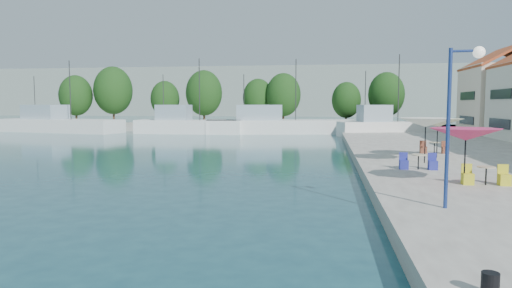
% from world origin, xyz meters
% --- Properties ---
extents(quay_far, '(90.00, 16.00, 0.60)m').
position_xyz_m(quay_far, '(-8.00, 67.00, 0.30)').
color(quay_far, gray).
rests_on(quay_far, ground).
extents(hill_west, '(180.00, 40.00, 16.00)m').
position_xyz_m(hill_west, '(-30.00, 160.00, 8.00)').
color(hill_west, gray).
rests_on(hill_west, ground).
extents(hill_east, '(140.00, 40.00, 12.00)m').
position_xyz_m(hill_east, '(40.00, 180.00, 6.00)').
color(hill_east, gray).
rests_on(hill_east, ground).
extents(building_06, '(9.00, 8.80, 10.20)m').
position_xyz_m(building_06, '(24.00, 51.00, 5.50)').
color(building_06, beige).
rests_on(building_06, quay_right).
extents(trawler_01, '(18.68, 8.25, 10.20)m').
position_xyz_m(trawler_01, '(-32.71, 55.42, 1.07)').
color(trawler_01, white).
rests_on(trawler_01, ground).
extents(trawler_02, '(14.16, 3.76, 10.20)m').
position_xyz_m(trawler_02, '(-14.04, 55.01, 1.07)').
color(trawler_02, white).
rests_on(trawler_02, ground).
extents(trawler_03, '(20.23, 8.56, 10.20)m').
position_xyz_m(trawler_03, '(-2.31, 57.25, 1.07)').
color(trawler_03, white).
rests_on(trawler_03, ground).
extents(trawler_04, '(12.36, 6.58, 10.20)m').
position_xyz_m(trawler_04, '(11.25, 53.45, 1.07)').
color(trawler_04, silver).
rests_on(trawler_04, ground).
extents(tree_01, '(5.58, 5.58, 8.26)m').
position_xyz_m(tree_01, '(-38.56, 70.18, 5.37)').
color(tree_01, '#3F2B19').
rests_on(tree_01, quay_far).
extents(tree_02, '(6.61, 6.61, 9.79)m').
position_xyz_m(tree_02, '(-32.46, 71.78, 6.25)').
color(tree_02, '#3F2B19').
rests_on(tree_02, quay_far).
extents(tree_03, '(4.90, 4.90, 7.25)m').
position_xyz_m(tree_03, '(-23.14, 71.90, 4.78)').
color(tree_03, '#3F2B19').
rests_on(tree_03, quay_far).
extents(tree_04, '(5.99, 5.99, 8.87)m').
position_xyz_m(tree_04, '(-15.84, 70.36, 5.72)').
color(tree_04, '#3F2B19').
rests_on(tree_04, quay_far).
extents(tree_05, '(5.06, 5.06, 7.49)m').
position_xyz_m(tree_05, '(-7.06, 71.91, 4.92)').
color(tree_05, '#3F2B19').
rests_on(tree_05, quay_far).
extents(tree_06, '(5.60, 5.60, 8.29)m').
position_xyz_m(tree_06, '(-2.76, 70.79, 5.38)').
color(tree_06, '#3F2B19').
rests_on(tree_06, quay_far).
extents(tree_07, '(4.62, 4.62, 6.84)m').
position_xyz_m(tree_07, '(7.29, 71.54, 4.54)').
color(tree_07, '#3F2B19').
rests_on(tree_07, quay_far).
extents(tree_08, '(5.59, 5.59, 8.27)m').
position_xyz_m(tree_08, '(13.36, 70.63, 5.37)').
color(tree_08, '#3F2B19').
rests_on(tree_08, quay_far).
extents(umbrella_pink, '(2.86, 2.86, 2.30)m').
position_xyz_m(umbrella_pink, '(9.79, 16.57, 2.65)').
color(umbrella_pink, black).
rests_on(umbrella_pink, quay_right).
extents(umbrella_white, '(3.05, 3.05, 2.52)m').
position_xyz_m(umbrella_white, '(9.65, 23.52, 2.87)').
color(umbrella_white, black).
rests_on(umbrella_white, quay_right).
extents(umbrella_cream, '(3.13, 3.13, 2.40)m').
position_xyz_m(umbrella_cream, '(10.91, 26.22, 2.75)').
color(umbrella_cream, black).
rests_on(umbrella_cream, quay_right).
extents(cafe_table_01, '(1.82, 0.70, 0.76)m').
position_xyz_m(cafe_table_01, '(10.62, 16.56, 0.89)').
color(cafe_table_01, black).
rests_on(cafe_table_01, quay_right).
extents(cafe_table_02, '(1.82, 0.70, 0.76)m').
position_xyz_m(cafe_table_02, '(8.78, 20.73, 0.89)').
color(cafe_table_02, black).
rests_on(cafe_table_02, quay_right).
extents(cafe_table_03, '(1.82, 0.70, 0.76)m').
position_xyz_m(cafe_table_03, '(11.32, 28.70, 0.89)').
color(cafe_table_03, black).
rests_on(cafe_table_03, quay_right).
extents(street_lamp, '(1.04, 0.36, 5.03)m').
position_xyz_m(street_lamp, '(8.25, 11.94, 4.09)').
color(street_lamp, navy).
rests_on(street_lamp, quay_right).
extents(bollard, '(0.30, 0.30, 0.40)m').
position_xyz_m(bollard, '(7.00, 5.13, 0.80)').
color(bollard, black).
rests_on(bollard, quay_right).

